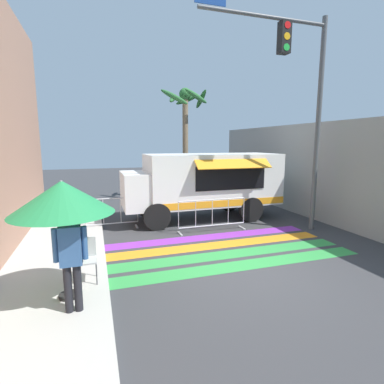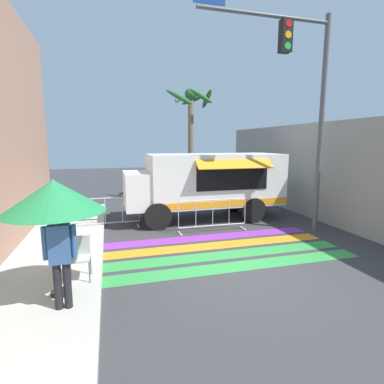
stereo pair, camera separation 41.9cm
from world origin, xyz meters
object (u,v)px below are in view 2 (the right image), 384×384
Objects in this scene: food_truck at (203,182)px; vendor_person at (60,253)px; folding_chair at (79,254)px; traffic_signal_pole at (302,86)px; patio_umbrella at (54,197)px; palm_tree at (191,118)px; barricade_front at (213,215)px; barricade_side at (105,213)px.

vendor_person is (-4.25, -5.59, -0.34)m from food_truck.
folding_chair is 0.51× the size of vendor_person.
traffic_signal_pole is 7.90× the size of folding_chair.
patio_umbrella is at bearing -130.72° from food_truck.
traffic_signal_pole reaches higher than palm_tree.
folding_chair is 0.37× the size of barricade_front.
food_truck is 6.81× the size of folding_chair.
traffic_signal_pole is 4.00× the size of vendor_person.
food_truck is 1.88m from barricade_front.
traffic_signal_pole is at bearing -18.03° from barricade_front.
barricade_side is (-3.41, 1.29, -0.00)m from barricade_front.
traffic_signal_pole is 4.86m from barricade_front.
barricade_side is 0.41× the size of palm_tree.
barricade_front is 3.64m from barricade_side.
palm_tree is (-1.66, 6.60, -0.46)m from traffic_signal_pole.
traffic_signal_pole is 2.95× the size of barricade_side.
vendor_person is at bearing -135.70° from barricade_front.
patio_umbrella is 5.60m from barricade_front.
folding_chair is at bearing 65.69° from patio_umbrella.
barricade_front is (4.17, 3.44, -1.43)m from patio_umbrella.
traffic_signal_pole reaches higher than food_truck.
palm_tree is (5.04, 9.23, 2.18)m from patio_umbrella.
vendor_person is (-6.58, -3.14, -3.50)m from traffic_signal_pole.
patio_umbrella is 1.48m from folding_chair.
traffic_signal_pole is 7.50m from barricade_side.
barricade_side reaches higher than folding_chair.
food_truck is 0.86× the size of traffic_signal_pole.
palm_tree is at bearing 74.00° from folding_chair.
palm_tree reaches higher than food_truck.
barricade_front is 6.87m from palm_tree.
food_truck reaches higher than barricade_front.
vendor_person is 0.30× the size of palm_tree.
barricade_front is at bearing 161.97° from traffic_signal_pole.
palm_tree is at bearing 80.72° from food_truck.
folding_chair is 10.42m from palm_tree.
traffic_signal_pole is at bearing 21.37° from patio_umbrella.
food_truck is 3.73m from barricade_side.
barricade_side is at bearing 80.82° from patio_umbrella.
food_truck is at bearing 133.64° from traffic_signal_pole.
barricade_side is at bearing -133.57° from palm_tree.
traffic_signal_pole is 7.66m from patio_umbrella.
traffic_signal_pole is at bearing -19.54° from barricade_side.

